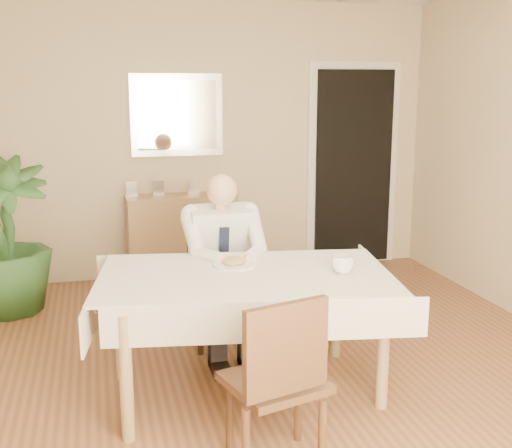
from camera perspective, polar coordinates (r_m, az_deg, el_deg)
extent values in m
plane|color=brown|center=(4.14, 1.22, -13.98)|extent=(5.00, 5.00, 0.00)
cube|color=#CEB790|center=(6.18, -4.92, 7.34)|extent=(4.50, 0.02, 2.60)
cube|color=white|center=(6.62, 8.57, 4.97)|extent=(0.96, 0.03, 2.10)
cube|color=black|center=(6.59, 8.67, 4.93)|extent=(0.80, 0.05, 1.95)
cube|color=silver|center=(6.11, -7.05, 9.58)|extent=(0.86, 0.03, 0.76)
cube|color=white|center=(6.09, -7.03, 9.57)|extent=(0.74, 0.02, 0.64)
cube|color=#9A7B4C|center=(3.76, -0.96, -4.92)|extent=(1.72, 1.14, 0.04)
cube|color=beige|center=(3.76, -0.97, -4.54)|extent=(1.83, 1.25, 0.01)
cube|color=beige|center=(3.33, 1.03, -8.72)|extent=(1.68, 0.28, 0.22)
cube|color=beige|center=(4.25, -2.50, -4.00)|extent=(1.68, 0.28, 0.22)
cube|color=beige|center=(3.70, -13.98, -6.92)|extent=(0.17, 0.99, 0.22)
cube|color=beige|center=(4.06, 10.86, -5.04)|extent=(0.17, 0.99, 0.22)
cylinder|color=#9A7B4C|center=(3.47, -11.47, -13.32)|extent=(0.07, 0.07, 0.70)
cylinder|color=#9A7B4C|center=(3.79, 11.24, -11.00)|extent=(0.07, 0.07, 0.70)
cylinder|color=#9A7B4C|center=(4.15, -12.00, -8.95)|extent=(0.07, 0.07, 0.70)
cylinder|color=#9A7B4C|center=(4.42, 7.14, -7.40)|extent=(0.07, 0.07, 0.70)
cube|color=#3C2215|center=(4.60, -3.24, -5.65)|extent=(0.44, 0.44, 0.04)
cube|color=#3C2215|center=(4.71, -3.70, -2.17)|extent=(0.41, 0.07, 0.41)
cylinder|color=#3C2215|center=(4.49, -4.99, -9.13)|extent=(0.04, 0.04, 0.40)
cylinder|color=#3C2215|center=(4.55, -0.60, -8.77)|extent=(0.04, 0.04, 0.40)
cylinder|color=#3C2215|center=(4.81, -5.66, -7.64)|extent=(0.04, 0.04, 0.40)
cylinder|color=#3C2215|center=(4.87, -1.57, -7.33)|extent=(0.04, 0.04, 0.40)
cube|color=#3C2215|center=(3.17, 1.63, -13.89)|extent=(0.53, 0.53, 0.04)
cube|color=#3C2215|center=(2.90, 2.71, -11.02)|extent=(0.42, 0.16, 0.43)
cylinder|color=#3C2215|center=(3.18, 5.89, -18.58)|extent=(0.04, 0.04, 0.42)
cylinder|color=#3C2215|center=(3.39, -2.36, -16.35)|extent=(0.04, 0.04, 0.42)
cylinder|color=#3C2215|center=(3.48, 3.76, -15.62)|extent=(0.04, 0.04, 0.42)
cube|color=white|center=(4.47, -3.19, -1.73)|extent=(0.42, 0.31, 0.55)
cube|color=black|center=(4.36, -2.87, -2.51)|extent=(0.07, 0.08, 0.36)
cylinder|color=tan|center=(4.37, -3.12, 1.75)|extent=(0.09, 0.09, 0.08)
sphere|color=tan|center=(4.32, -3.08, 3.06)|extent=(0.21, 0.21, 0.21)
cube|color=black|center=(4.33, -3.95, -5.46)|extent=(0.13, 0.42, 0.13)
cube|color=black|center=(4.37, -1.36, -5.27)|extent=(0.13, 0.42, 0.13)
cube|color=black|center=(4.26, -3.45, -9.89)|extent=(0.11, 0.12, 0.45)
cube|color=black|center=(4.30, -0.80, -9.66)|extent=(0.11, 0.12, 0.45)
cube|color=black|center=(4.28, -3.27, -12.54)|extent=(0.11, 0.26, 0.07)
cube|color=black|center=(4.32, -0.60, -12.29)|extent=(0.11, 0.26, 0.07)
cylinder|color=white|center=(3.91, -1.95, -3.64)|extent=(0.26, 0.26, 0.02)
ellipsoid|color=olive|center=(3.90, -1.96, -3.33)|extent=(0.14, 0.14, 0.06)
cylinder|color=silver|center=(3.85, -1.18, -3.60)|extent=(0.01, 0.13, 0.01)
cylinder|color=silver|center=(3.84, -2.35, -3.68)|extent=(0.01, 0.13, 0.01)
imported|color=white|center=(3.79, 7.69, -3.59)|extent=(0.16, 0.16, 0.10)
cube|color=#9A7B4C|center=(6.12, -6.59, -1.23)|extent=(1.03, 0.39, 0.82)
cube|color=silver|center=(6.04, -11.01, 3.08)|extent=(0.10, 0.02, 0.14)
cube|color=silver|center=(6.05, -8.67, 3.17)|extent=(0.10, 0.02, 0.14)
cube|color=silver|center=(6.07, -5.57, 3.29)|extent=(0.10, 0.02, 0.14)
imported|color=#295223|center=(5.53, -21.40, -1.07)|extent=(0.80, 0.80, 1.27)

